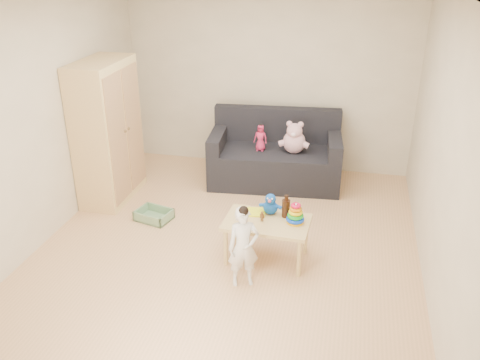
% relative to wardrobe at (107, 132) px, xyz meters
% --- Properties ---
extents(room, '(4.50, 4.50, 4.50)m').
position_rel_wardrobe_xyz_m(room, '(1.75, -0.77, 0.42)').
color(room, tan).
rests_on(room, ground).
extents(wardrobe, '(0.49, 0.98, 1.76)m').
position_rel_wardrobe_xyz_m(wardrobe, '(0.00, 0.00, 0.00)').
color(wardrobe, '#ECCF81').
rests_on(wardrobe, ground).
extents(sofa, '(1.80, 1.02, 0.49)m').
position_rel_wardrobe_xyz_m(sofa, '(1.96, 0.86, -0.63)').
color(sofa, black).
rests_on(sofa, ground).
extents(play_table, '(0.88, 0.57, 0.45)m').
position_rel_wardrobe_xyz_m(play_table, '(2.18, -0.99, -0.65)').
color(play_table, tan).
rests_on(play_table, ground).
extents(storage_bin, '(0.46, 0.39, 0.12)m').
position_rel_wardrobe_xyz_m(storage_bin, '(0.73, -0.47, -0.82)').
color(storage_bin, gray).
rests_on(storage_bin, ground).
extents(toddler, '(0.35, 0.29, 0.79)m').
position_rel_wardrobe_xyz_m(toddler, '(2.04, -1.45, -0.48)').
color(toddler, white).
rests_on(toddler, ground).
extents(pink_bear, '(0.33, 0.28, 0.36)m').
position_rel_wardrobe_xyz_m(pink_bear, '(2.22, 0.82, -0.21)').
color(pink_bear, '#E1A6B5').
rests_on(pink_bear, sofa).
extents(doll, '(0.18, 0.13, 0.35)m').
position_rel_wardrobe_xyz_m(doll, '(1.77, 0.79, -0.22)').
color(doll, '#D52856').
rests_on(doll, sofa).
extents(ring_stacker, '(0.19, 0.19, 0.21)m').
position_rel_wardrobe_xyz_m(ring_stacker, '(2.46, -0.96, -0.34)').
color(ring_stacker, '#E7A40C').
rests_on(ring_stacker, play_table).
extents(brown_bottle, '(0.08, 0.08, 0.24)m').
position_rel_wardrobe_xyz_m(brown_bottle, '(2.35, -0.86, -0.33)').
color(brown_bottle, black).
rests_on(brown_bottle, play_table).
extents(blue_plush, '(0.22, 0.19, 0.23)m').
position_rel_wardrobe_xyz_m(blue_plush, '(2.19, -0.83, -0.31)').
color(blue_plush, blue).
rests_on(blue_plush, play_table).
extents(wooden_figure, '(0.05, 0.05, 0.11)m').
position_rel_wardrobe_xyz_m(wooden_figure, '(2.13, -1.01, -0.37)').
color(wooden_figure, brown).
rests_on(wooden_figure, play_table).
extents(yellow_book, '(0.21, 0.21, 0.01)m').
position_rel_wardrobe_xyz_m(yellow_book, '(2.04, -0.85, -0.42)').
color(yellow_book, yellow).
rests_on(yellow_book, play_table).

